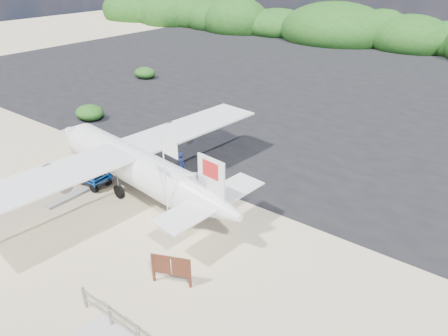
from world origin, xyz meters
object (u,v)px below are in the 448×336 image
(baggage_cart, at_px, (91,184))
(crew_a, at_px, (181,166))
(crew_c, at_px, (175,210))
(signboard, at_px, (172,284))
(crew_b, at_px, (196,189))
(flagpole, at_px, (170,235))

(baggage_cart, relative_size, crew_a, 1.31)
(baggage_cart, relative_size, crew_c, 1.52)
(signboard, relative_size, crew_c, 1.05)
(crew_a, distance_m, crew_b, 2.72)
(crew_b, bearing_deg, baggage_cart, 19.96)
(baggage_cart, distance_m, signboard, 10.18)
(flagpole, xyz_separation_m, crew_a, (-3.13, 4.40, 0.99))
(flagpole, bearing_deg, crew_a, 125.43)
(crew_c, bearing_deg, flagpole, 122.87)
(flagpole, bearing_deg, crew_b, 105.07)
(baggage_cart, relative_size, flagpole, 0.49)
(flagpole, bearing_deg, crew_c, 110.86)
(crew_a, relative_size, crew_b, 1.12)
(flagpole, bearing_deg, baggage_cart, 173.31)
(crew_b, xyz_separation_m, crew_c, (0.49, -2.17, -0.03))
(signboard, distance_m, crew_b, 6.33)
(crew_b, distance_m, crew_c, 2.23)
(flagpole, distance_m, crew_c, 1.22)
(crew_a, height_order, crew_c, crew_a)
(crew_a, xyz_separation_m, crew_c, (2.82, -3.58, -0.13))
(baggage_cart, xyz_separation_m, crew_a, (4.11, 3.55, 0.99))
(flagpole, distance_m, signboard, 3.40)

